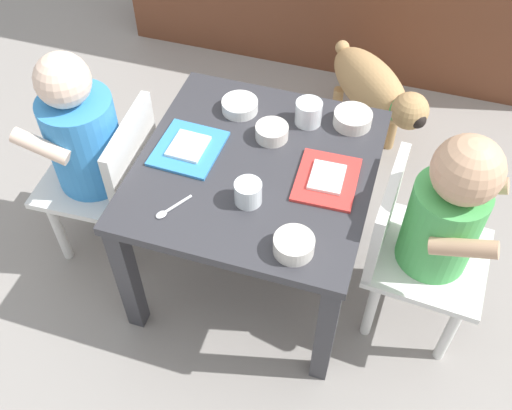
# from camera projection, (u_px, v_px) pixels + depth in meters

# --- Properties ---
(ground_plane) EXTENTS (7.00, 7.00, 0.00)m
(ground_plane) POSITION_uv_depth(u_px,v_px,m) (256.00, 266.00, 1.77)
(ground_plane) COLOR gray
(dining_table) EXTENTS (0.57, 0.59, 0.43)m
(dining_table) POSITION_uv_depth(u_px,v_px,m) (256.00, 184.00, 1.49)
(dining_table) COLOR #333338
(dining_table) RESTS_ON ground
(seated_child_left) EXTENTS (0.29, 0.29, 0.67)m
(seated_child_left) POSITION_uv_depth(u_px,v_px,m) (87.00, 141.00, 1.53)
(seated_child_left) COLOR silver
(seated_child_left) RESTS_ON ground
(seated_child_right) EXTENTS (0.30, 0.30, 0.66)m
(seated_child_right) POSITION_uv_depth(u_px,v_px,m) (440.00, 219.00, 1.35)
(seated_child_right) COLOR silver
(seated_child_right) RESTS_ON ground
(dog) EXTENTS (0.39, 0.40, 0.32)m
(dog) POSITION_uv_depth(u_px,v_px,m) (374.00, 90.00, 1.97)
(dog) COLOR tan
(dog) RESTS_ON ground
(food_tray_left) EXTENTS (0.16, 0.18, 0.02)m
(food_tray_left) POSITION_uv_depth(u_px,v_px,m) (189.00, 147.00, 1.47)
(food_tray_left) COLOR #388CD8
(food_tray_left) RESTS_ON dining_table
(food_tray_right) EXTENTS (0.15, 0.18, 0.02)m
(food_tray_right) POSITION_uv_depth(u_px,v_px,m) (327.00, 178.00, 1.40)
(food_tray_right) COLOR red
(food_tray_right) RESTS_ON dining_table
(water_cup_left) EXTENTS (0.07, 0.07, 0.06)m
(water_cup_left) POSITION_uv_depth(u_px,v_px,m) (308.00, 114.00, 1.52)
(water_cup_left) COLOR white
(water_cup_left) RESTS_ON dining_table
(water_cup_right) EXTENTS (0.06, 0.06, 0.06)m
(water_cup_right) POSITION_uv_depth(u_px,v_px,m) (248.00, 194.00, 1.34)
(water_cup_right) COLOR white
(water_cup_right) RESTS_ON dining_table
(cereal_bowl_right_side) EXTENTS (0.09, 0.09, 0.04)m
(cereal_bowl_right_side) POSITION_uv_depth(u_px,v_px,m) (294.00, 245.00, 1.25)
(cereal_bowl_right_side) COLOR silver
(cereal_bowl_right_side) RESTS_ON dining_table
(veggie_bowl_near) EXTENTS (0.10, 0.10, 0.03)m
(veggie_bowl_near) POSITION_uv_depth(u_px,v_px,m) (240.00, 105.00, 1.56)
(veggie_bowl_near) COLOR white
(veggie_bowl_near) RESTS_ON dining_table
(veggie_bowl_far) EXTENTS (0.10, 0.10, 0.04)m
(veggie_bowl_far) POSITION_uv_depth(u_px,v_px,m) (353.00, 118.00, 1.52)
(veggie_bowl_far) COLOR silver
(veggie_bowl_far) RESTS_ON dining_table
(cereal_bowl_left_side) EXTENTS (0.08, 0.08, 0.04)m
(cereal_bowl_left_side) POSITION_uv_depth(u_px,v_px,m) (272.00, 132.00, 1.49)
(cereal_bowl_left_side) COLOR silver
(cereal_bowl_left_side) RESTS_ON dining_table
(spoon_by_left_tray) EXTENTS (0.06, 0.09, 0.01)m
(spoon_by_left_tray) POSITION_uv_depth(u_px,v_px,m) (170.00, 209.00, 1.34)
(spoon_by_left_tray) COLOR silver
(spoon_by_left_tray) RESTS_ON dining_table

